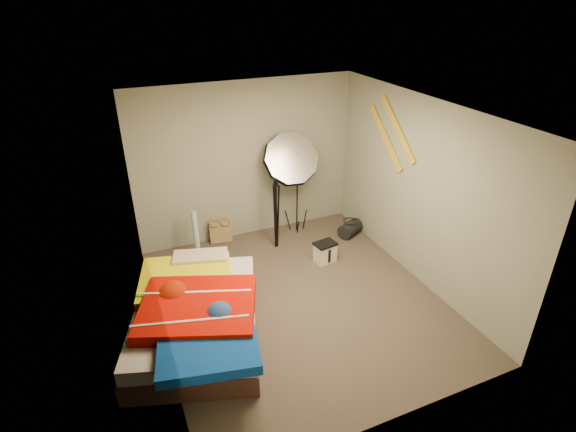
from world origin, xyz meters
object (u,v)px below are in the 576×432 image
tote_bag (221,232)px  duffel_bag (350,229)px  camera_tripod (276,209)px  camera_case (325,253)px  wrapping_roll (196,235)px  bed (197,315)px  photo_umbrella (290,160)px

tote_bag → duffel_bag: 2.11m
camera_tripod → tote_bag: bearing=146.5°
tote_bag → duffel_bag: (2.01, -0.65, -0.05)m
duffel_bag → camera_case: bearing=-171.2°
wrapping_roll → tote_bag: bearing=33.3°
duffel_bag → bed: (-2.85, -1.36, 0.17)m
tote_bag → bed: size_ratio=0.14×
wrapping_roll → bed: (-0.39, -1.72, -0.08)m
duffel_bag → photo_umbrella: (-0.90, 0.43, 1.18)m
tote_bag → photo_umbrella: size_ratio=0.19×
camera_tripod → duffel_bag: bearing=-6.7°
camera_case → camera_tripod: bearing=117.2°
tote_bag → camera_tripod: bearing=-25.3°
tote_bag → photo_umbrella: bearing=-3.0°
bed → camera_tripod: (1.60, 1.51, 0.37)m
photo_umbrella → camera_case: bearing=-81.3°
camera_case → bed: bearing=-167.8°
photo_umbrella → wrapping_roll: bearing=-177.3°
camera_case → duffel_bag: camera_case is taller
tote_bag → camera_case: tote_bag is taller
duffel_bag → camera_tripod: bearing=146.2°
tote_bag → camera_tripod: (0.76, -0.50, 0.49)m
bed → photo_umbrella: bearing=42.4°
bed → photo_umbrella: photo_umbrella is taller
tote_bag → camera_case: bearing=-35.1°
camera_case → bed: (-2.11, -0.82, 0.15)m
tote_bag → bed: bed is taller
tote_bag → wrapping_roll: bearing=-138.5°
duffel_bag → tote_bag: bearing=134.9°
camera_case → photo_umbrella: 1.52m
duffel_bag → bed: bed is taller
tote_bag → bed: (-0.84, -2.01, 0.12)m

